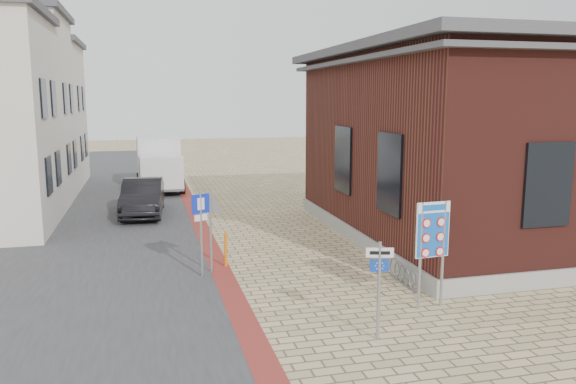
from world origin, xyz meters
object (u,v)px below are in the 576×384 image
parking_sign (201,219)px  bollard (226,250)px  essen_sign (379,277)px  border_sign (433,232)px  box_truck (159,163)px  sedan (143,197)px

parking_sign → bollard: (0.79, 0.76, -1.14)m
essen_sign → parking_sign: 6.01m
border_sign → essen_sign: bearing=-149.6°
box_truck → essen_sign: size_ratio=2.64×
sedan → essen_sign: (4.73, -14.40, 0.59)m
box_truck → parking_sign: bearing=-89.1°
sedan → parking_sign: 9.47m
sedan → essen_sign: bearing=-67.7°
border_sign → essen_sign: size_ratio=1.23×
sedan → border_sign: bearing=-58.8°
parking_sign → border_sign: bearing=-61.0°
sedan → essen_sign: 15.17m
essen_sign → bollard: essen_sign is taller
sedan → parking_sign: (1.59, -9.29, 0.89)m
essen_sign → parking_sign: parking_sign is taller
box_truck → bollard: bearing=-86.1°
essen_sign → bollard: (-2.35, 5.88, -0.84)m
parking_sign → bollard: 1.58m
border_sign → box_truck: bearing=101.4°
essen_sign → bollard: 6.39m
box_truck → sedan: bearing=-99.2°
essen_sign → border_sign: bearing=50.8°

